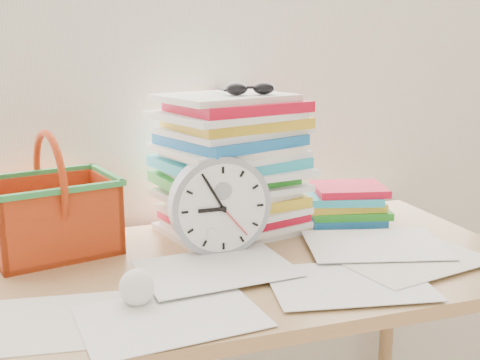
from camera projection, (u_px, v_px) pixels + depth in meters
name	position (u px, v px, depth m)	size (l,w,h in m)	color
curtain	(181.00, 22.00, 1.61)	(2.40, 0.01, 2.50)	white
desk	(225.00, 294.00, 1.41)	(1.40, 0.70, 0.75)	#A57E4D
paper_stack	(231.00, 165.00, 1.58)	(0.36, 0.30, 0.37)	white
clock	(220.00, 206.00, 1.42)	(0.24, 0.24, 0.05)	#90969C
sunglasses	(250.00, 89.00, 1.50)	(0.14, 0.12, 0.04)	black
book_stack	(344.00, 203.00, 1.70)	(0.25, 0.19, 0.10)	white
basket	(51.00, 194.00, 1.43)	(0.29, 0.23, 0.29)	#D04214
crumpled_ball	(136.00, 287.00, 1.17)	(0.07, 0.07, 0.07)	white
scattered_papers	(225.00, 261.00, 1.39)	(1.26, 0.42, 0.02)	white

